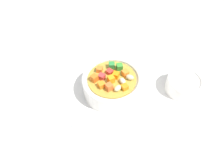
% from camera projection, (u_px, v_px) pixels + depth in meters
% --- Properties ---
extents(ground_plane, '(1.40, 1.40, 0.02)m').
position_uv_depth(ground_plane, '(112.00, 93.00, 0.57)').
color(ground_plane, silver).
extents(soup_bowl_main, '(0.16, 0.16, 0.07)m').
position_uv_depth(soup_bowl_main, '(112.00, 83.00, 0.54)').
color(soup_bowl_main, white).
rests_on(soup_bowl_main, ground_plane).
extents(spoon, '(0.04, 0.20, 0.01)m').
position_uv_depth(spoon, '(75.00, 131.00, 0.48)').
color(spoon, silver).
rests_on(spoon, ground_plane).
extents(side_bowl_small, '(0.09, 0.09, 0.04)m').
position_uv_depth(side_bowl_small, '(184.00, 84.00, 0.55)').
color(side_bowl_small, white).
rests_on(side_bowl_small, ground_plane).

